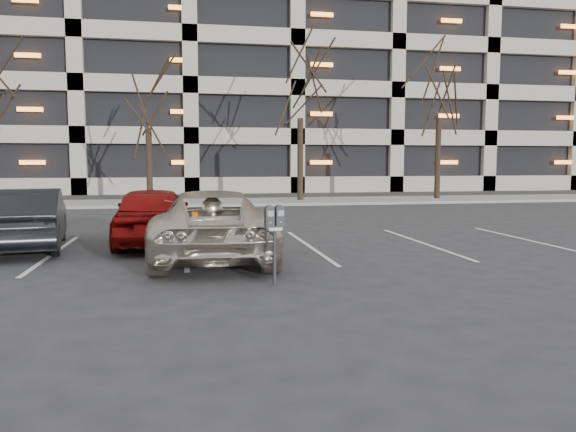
% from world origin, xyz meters
% --- Properties ---
extents(ground, '(140.00, 140.00, 0.00)m').
position_xyz_m(ground, '(0.00, 0.00, 0.00)').
color(ground, '#28282B').
rests_on(ground, ground).
extents(sidewalk, '(80.00, 4.00, 0.12)m').
position_xyz_m(sidewalk, '(0.00, 16.00, 0.06)').
color(sidewalk, gray).
rests_on(sidewalk, ground).
extents(stall_lines, '(16.90, 5.20, 0.00)m').
position_xyz_m(stall_lines, '(-1.40, 2.30, 0.01)').
color(stall_lines, silver).
rests_on(stall_lines, ground).
extents(parking_garage, '(52.00, 20.00, 19.00)m').
position_xyz_m(parking_garage, '(12.00, 33.84, 9.26)').
color(parking_garage, black).
rests_on(parking_garage, ground).
extents(tree_b, '(3.40, 3.40, 7.74)m').
position_xyz_m(tree_b, '(-3.00, 16.00, 5.59)').
color(tree_b, black).
rests_on(tree_b, ground).
extents(tree_c, '(3.90, 3.90, 8.87)m').
position_xyz_m(tree_c, '(4.00, 16.00, 6.41)').
color(tree_c, black).
rests_on(tree_c, ground).
extents(tree_d, '(3.96, 3.96, 8.99)m').
position_xyz_m(tree_d, '(11.00, 16.00, 6.50)').
color(tree_d, black).
rests_on(tree_d, ground).
extents(parking_meter, '(0.34, 0.18, 1.25)m').
position_xyz_m(parking_meter, '(-0.02, -1.56, 0.96)').
color(parking_meter, black).
rests_on(parking_meter, ground).
extents(suv_silver, '(2.39, 5.04, 1.40)m').
position_xyz_m(suv_silver, '(-0.89, 1.14, 0.70)').
color(suv_silver, beige).
rests_on(suv_silver, ground).
extents(car_red, '(1.67, 4.14, 1.41)m').
position_xyz_m(car_red, '(-2.18, 3.27, 0.70)').
color(car_red, maroon).
rests_on(car_red, ground).
extents(car_dark, '(2.07, 4.31, 1.36)m').
position_xyz_m(car_dark, '(-4.89, 3.07, 0.68)').
color(car_dark, black).
rests_on(car_dark, ground).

